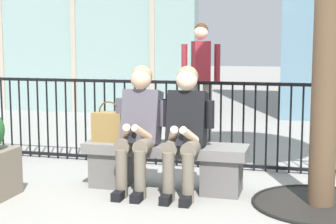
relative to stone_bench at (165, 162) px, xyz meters
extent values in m
plane|color=gray|center=(0.00, 0.00, -0.27)|extent=(60.00, 60.00, 0.00)
cube|color=slate|center=(0.00, 0.00, 0.13)|extent=(1.60, 0.44, 0.10)
cube|color=#605E5B|center=(-0.56, 0.00, -0.10)|extent=(0.36, 0.37, 0.35)
cube|color=#605E5B|center=(0.56, 0.00, -0.10)|extent=(0.36, 0.37, 0.35)
cylinder|color=#6B6051|center=(-0.32, -0.18, 0.20)|extent=(0.15, 0.40, 0.15)
cylinder|color=#6B6051|center=(-0.32, -0.38, -0.05)|extent=(0.11, 0.11, 0.45)
cube|color=black|center=(-0.32, -0.44, -0.23)|extent=(0.09, 0.22, 0.08)
cylinder|color=#6B6051|center=(-0.14, -0.18, 0.20)|extent=(0.15, 0.40, 0.15)
cylinder|color=#6B6051|center=(-0.14, -0.38, -0.05)|extent=(0.11, 0.11, 0.45)
cube|color=black|center=(-0.14, -0.44, -0.23)|extent=(0.09, 0.22, 0.08)
cube|color=#4C4751|center=(-0.23, -0.04, 0.44)|extent=(0.36, 0.30, 0.55)
cylinder|color=#4C4751|center=(-0.45, -0.04, 0.49)|extent=(0.08, 0.08, 0.26)
cylinder|color=#DBAD89|center=(-0.31, -0.26, 0.32)|extent=(0.16, 0.28, 0.20)
cylinder|color=#4C4751|center=(-0.01, -0.04, 0.49)|extent=(0.08, 0.08, 0.26)
cylinder|color=#DBAD89|center=(-0.15, -0.26, 0.32)|extent=(0.16, 0.28, 0.20)
cube|color=black|center=(-0.23, -0.32, 0.30)|extent=(0.07, 0.10, 0.13)
sphere|color=#DBAD89|center=(-0.23, -0.06, 0.81)|extent=(0.20, 0.20, 0.20)
sphere|color=#997F59|center=(-0.23, -0.03, 0.84)|extent=(0.20, 0.20, 0.20)
cylinder|color=#6B6051|center=(0.14, -0.18, 0.20)|extent=(0.15, 0.40, 0.15)
cylinder|color=#6B6051|center=(0.14, -0.38, -0.05)|extent=(0.11, 0.11, 0.45)
cube|color=black|center=(0.14, -0.44, -0.23)|extent=(0.09, 0.22, 0.08)
cylinder|color=#6B6051|center=(0.32, -0.18, 0.20)|extent=(0.15, 0.40, 0.15)
cylinder|color=#6B6051|center=(0.32, -0.38, -0.05)|extent=(0.11, 0.11, 0.45)
cube|color=black|center=(0.32, -0.44, -0.23)|extent=(0.09, 0.22, 0.08)
cube|color=black|center=(0.23, -0.04, 0.44)|extent=(0.36, 0.30, 0.55)
cylinder|color=black|center=(0.01, -0.04, 0.49)|extent=(0.08, 0.08, 0.26)
cylinder|color=beige|center=(0.15, -0.26, 0.32)|extent=(0.16, 0.28, 0.20)
cylinder|color=black|center=(0.45, -0.04, 0.49)|extent=(0.08, 0.08, 0.26)
cylinder|color=beige|center=(0.31, -0.26, 0.32)|extent=(0.16, 0.28, 0.20)
cube|color=black|center=(0.23, -0.32, 0.30)|extent=(0.07, 0.10, 0.13)
sphere|color=beige|center=(0.23, -0.06, 0.81)|extent=(0.20, 0.20, 0.20)
sphere|color=#997F59|center=(0.23, -0.03, 0.84)|extent=(0.20, 0.20, 0.20)
cube|color=olive|center=(-0.58, -0.01, 0.32)|extent=(0.31, 0.18, 0.29)
torus|color=brown|center=(-0.58, -0.01, 0.47)|extent=(0.22, 0.02, 0.22)
cylinder|color=gray|center=(-0.24, 2.34, 0.18)|extent=(0.13, 0.13, 0.90)
cube|color=black|center=(-0.24, 2.30, -0.24)|extent=(0.09, 0.22, 0.06)
cylinder|color=gray|center=(-0.04, 2.34, 0.18)|extent=(0.13, 0.13, 0.90)
cube|color=black|center=(-0.04, 2.30, -0.24)|extent=(0.09, 0.22, 0.06)
cube|color=maroon|center=(-0.14, 2.34, 0.91)|extent=(0.34, 0.43, 0.56)
cylinder|color=maroon|center=(-0.37, 2.34, 0.89)|extent=(0.08, 0.08, 0.52)
cylinder|color=maroon|center=(0.10, 2.34, 0.89)|extent=(0.08, 0.08, 0.52)
sphere|color=beige|center=(-0.14, 2.34, 1.31)|extent=(0.20, 0.20, 0.20)
sphere|color=#472816|center=(-0.14, 2.36, 1.34)|extent=(0.20, 0.20, 0.20)
cylinder|color=black|center=(-2.43, 0.96, 0.23)|extent=(0.02, 0.02, 1.00)
cylinder|color=black|center=(-2.30, 0.96, 0.23)|extent=(0.02, 0.02, 1.00)
cylinder|color=black|center=(-2.18, 0.96, 0.23)|extent=(0.02, 0.02, 1.00)
cylinder|color=black|center=(-2.05, 0.96, 0.23)|extent=(0.02, 0.02, 1.00)
cylinder|color=black|center=(-1.92, 0.96, 0.23)|extent=(0.02, 0.02, 1.00)
cylinder|color=black|center=(-1.79, 0.96, 0.23)|extent=(0.02, 0.02, 1.00)
cylinder|color=black|center=(-1.66, 0.96, 0.23)|extent=(0.02, 0.02, 1.00)
cylinder|color=black|center=(-1.54, 0.96, 0.23)|extent=(0.02, 0.02, 1.00)
cylinder|color=black|center=(-1.41, 0.96, 0.23)|extent=(0.02, 0.02, 1.00)
cylinder|color=black|center=(-1.28, 0.96, 0.23)|extent=(0.02, 0.02, 1.00)
cylinder|color=black|center=(-1.15, 0.96, 0.23)|extent=(0.02, 0.02, 1.00)
cylinder|color=black|center=(-1.02, 0.96, 0.23)|extent=(0.02, 0.02, 1.00)
cylinder|color=black|center=(-0.90, 0.96, 0.23)|extent=(0.02, 0.02, 1.00)
cylinder|color=black|center=(-0.77, 0.96, 0.23)|extent=(0.02, 0.02, 1.00)
cylinder|color=black|center=(-0.64, 0.96, 0.23)|extent=(0.02, 0.02, 1.00)
cylinder|color=black|center=(-0.51, 0.96, 0.23)|extent=(0.02, 0.02, 1.00)
cylinder|color=black|center=(-0.38, 0.96, 0.23)|extent=(0.02, 0.02, 1.00)
cylinder|color=black|center=(-0.26, 0.96, 0.23)|extent=(0.02, 0.02, 1.00)
cylinder|color=black|center=(-0.13, 0.96, 0.23)|extent=(0.02, 0.02, 1.00)
cylinder|color=black|center=(0.00, 0.96, 0.23)|extent=(0.02, 0.02, 1.00)
cylinder|color=black|center=(0.13, 0.96, 0.23)|extent=(0.02, 0.02, 1.00)
cylinder|color=black|center=(0.26, 0.96, 0.23)|extent=(0.02, 0.02, 1.00)
cylinder|color=black|center=(0.38, 0.96, 0.23)|extent=(0.02, 0.02, 1.00)
cylinder|color=black|center=(0.51, 0.96, 0.23)|extent=(0.02, 0.02, 1.00)
cylinder|color=black|center=(0.64, 0.96, 0.23)|extent=(0.02, 0.02, 1.00)
cylinder|color=black|center=(0.77, 0.96, 0.23)|extent=(0.02, 0.02, 1.00)
cylinder|color=black|center=(0.90, 0.96, 0.23)|extent=(0.02, 0.02, 1.00)
cylinder|color=black|center=(1.02, 0.96, 0.23)|extent=(0.02, 0.02, 1.00)
cylinder|color=black|center=(1.15, 0.96, 0.23)|extent=(0.02, 0.02, 1.00)
cylinder|color=black|center=(1.28, 0.96, 0.23)|extent=(0.02, 0.02, 1.00)
cylinder|color=black|center=(1.41, 0.96, 0.23)|extent=(0.02, 0.02, 1.00)
cylinder|color=black|center=(1.54, 0.96, 0.23)|extent=(0.02, 0.02, 1.00)
cube|color=black|center=(0.00, 0.96, -0.22)|extent=(9.22, 0.04, 0.04)
cube|color=black|center=(0.00, 0.96, 0.71)|extent=(9.22, 0.04, 0.04)
cylinder|color=black|center=(1.46, -0.15, -0.27)|extent=(1.18, 1.18, 0.01)
torus|color=black|center=(1.46, -0.15, -0.26)|extent=(1.21, 1.21, 0.03)
cylinder|color=brown|center=(1.46, -0.15, 1.43)|extent=(0.23, 0.23, 3.40)
camera|label=1|loc=(1.32, -4.72, 1.13)|focal=54.72mm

